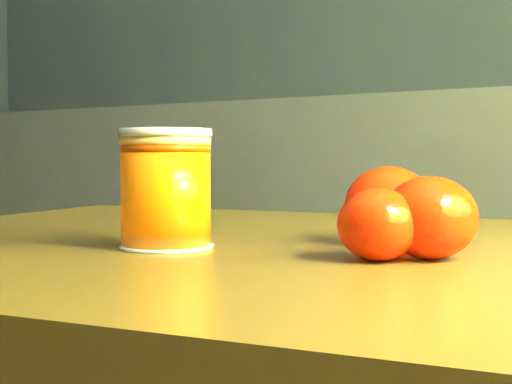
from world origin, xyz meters
The scene contains 6 objects.
kitchen_counter centered at (0.00, 1.45, 0.45)m, with size 3.15×0.60×0.90m, color #4F5155.
table centered at (0.85, 0.09, 0.59)m, with size 1.00×0.78×0.68m.
juice_glass centered at (0.77, 0.00, 0.72)m, with size 0.08×0.08×0.10m.
orange_front centered at (0.91, 0.12, 0.71)m, with size 0.08×0.08×0.07m, color #FF2605.
orange_back centered at (0.94, 0.03, 0.70)m, with size 0.06×0.06×0.05m, color #FF2605.
orange_extra centered at (0.97, 0.06, 0.71)m, with size 0.07×0.07×0.06m, color #FF2605.
Camera 1 is at (1.15, -0.44, 0.75)m, focal length 50.00 mm.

